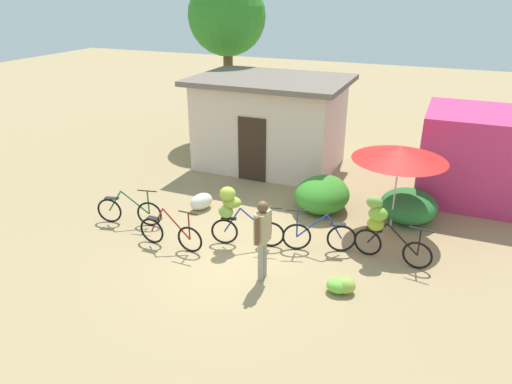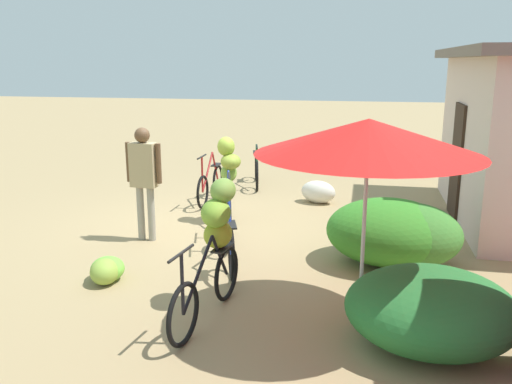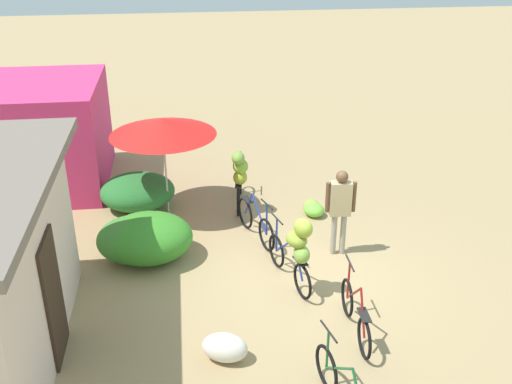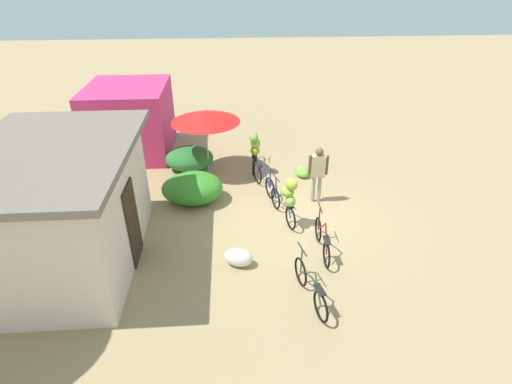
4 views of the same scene
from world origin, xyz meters
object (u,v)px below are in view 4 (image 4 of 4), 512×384
at_px(shop_pink, 130,120).
at_px(bicycle_leftmost, 310,287).
at_px(person_vendor, 318,169).
at_px(building_low, 61,208).
at_px(bicycle_by_shop, 264,180).
at_px(bicycle_rightmost, 255,149).
at_px(bicycle_near_pile, 322,240).
at_px(produce_sack, 238,257).
at_px(bicycle_center_loaded, 287,197).
at_px(banana_pile_on_ground, 302,172).
at_px(market_umbrella, 205,117).

height_order(shop_pink, bicycle_leftmost, shop_pink).
bearing_deg(person_vendor, building_low, 109.97).
distance_m(shop_pink, person_vendor, 7.41).
bearing_deg(person_vendor, bicycle_by_shop, 62.93).
xyz_separation_m(bicycle_leftmost, bicycle_rightmost, (6.11, 0.77, 0.49)).
xyz_separation_m(bicycle_near_pile, person_vendor, (2.42, -0.33, 0.73)).
relative_size(shop_pink, produce_sack, 4.57).
bearing_deg(bicycle_by_shop, person_vendor, -117.07).
height_order(building_low, bicycle_center_loaded, building_low).
relative_size(bicycle_center_loaded, produce_sack, 2.40).
height_order(bicycle_leftmost, person_vendor, person_vendor).
distance_m(building_low, produce_sack, 4.20).
height_order(shop_pink, banana_pile_on_ground, shop_pink).
relative_size(building_low, market_umbrella, 2.18).
distance_m(market_umbrella, bicycle_by_shop, 2.78).
bearing_deg(bicycle_leftmost, bicycle_rightmost, 7.23).
relative_size(shop_pink, banana_pile_on_ground, 4.65).
xyz_separation_m(bicycle_rightmost, produce_sack, (-4.86, 0.71, -0.63)).
relative_size(building_low, person_vendor, 2.79).
relative_size(building_low, bicycle_by_shop, 3.04).
bearing_deg(bicycle_center_loaded, building_low, 102.76).
xyz_separation_m(shop_pink, bicycle_by_shop, (-3.33, -4.65, -0.88)).
bearing_deg(bicycle_center_loaded, produce_sack, 140.35).
height_order(building_low, person_vendor, building_low).
distance_m(shop_pink, banana_pile_on_ground, 6.60).
bearing_deg(market_umbrella, bicycle_rightmost, -92.30).
xyz_separation_m(produce_sack, person_vendor, (2.77, -2.42, 0.86)).
bearing_deg(bicycle_by_shop, market_umbrella, 52.15).
xyz_separation_m(banana_pile_on_ground, produce_sack, (-4.41, 2.27, 0.07)).
bearing_deg(produce_sack, bicycle_near_pile, -80.37).
bearing_deg(bicycle_leftmost, bicycle_by_shop, 6.98).
height_order(bicycle_center_loaded, bicycle_by_shop, bicycle_center_loaded).
xyz_separation_m(bicycle_center_loaded, produce_sack, (-1.66, 1.38, -0.64)).
distance_m(bicycle_leftmost, bicycle_center_loaded, 2.95).
xyz_separation_m(building_low, bicycle_leftmost, (-1.70, -5.46, -1.13)).
bearing_deg(market_umbrella, produce_sack, -169.96).
bearing_deg(banana_pile_on_ground, shop_pink, 67.72).
height_order(shop_pink, bicycle_by_shop, shop_pink).
bearing_deg(market_umbrella, building_low, 145.26).
distance_m(bicycle_rightmost, banana_pile_on_ground, 1.77).
relative_size(bicycle_leftmost, bicycle_center_loaded, 1.01).
bearing_deg(building_low, market_umbrella, -34.74).
bearing_deg(bicycle_by_shop, bicycle_rightmost, 8.13).
height_order(building_low, shop_pink, building_low).
xyz_separation_m(shop_pink, bicycle_center_loaded, (-5.22, -5.12, -0.39)).
distance_m(bicycle_near_pile, banana_pile_on_ground, 4.07).
bearing_deg(produce_sack, building_low, 83.54).
bearing_deg(shop_pink, building_low, 177.96).
height_order(shop_pink, bicycle_rightmost, shop_pink).
bearing_deg(bicycle_center_loaded, person_vendor, -43.05).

